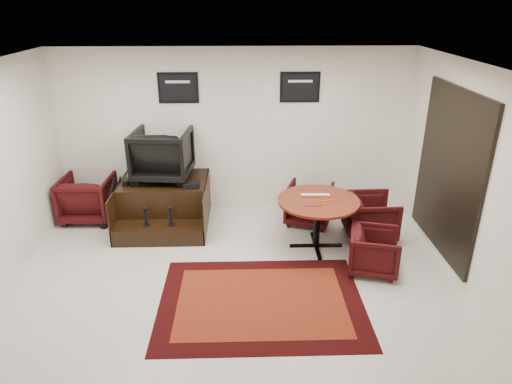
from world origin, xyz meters
TOP-DOWN VIEW (x-y plane):
  - ground at (0.00, 0.00)m, footprint 6.00×6.00m
  - room_shell at (0.41, 0.12)m, footprint 6.02×5.02m
  - area_rug at (0.35, -0.37)m, footprint 2.54×1.90m
  - shine_podium at (-1.16, 1.88)m, footprint 1.43×1.47m
  - shine_chair at (-1.16, 2.03)m, footprint 0.97×0.92m
  - shoes_pair at (-1.65, 1.80)m, footprint 0.25×0.28m
  - polish_kit at (-0.68, 1.63)m, footprint 0.25×0.18m
  - umbrella_black at (-2.03, 1.68)m, footprint 0.35×0.13m
  - umbrella_hooked at (-1.99, 1.92)m, footprint 0.32×0.12m
  - armchair_side at (-2.49, 2.06)m, footprint 0.84×0.79m
  - meeting_table at (1.24, 0.98)m, footprint 1.20×1.20m
  - table_chair_back at (1.25, 1.82)m, footprint 0.89×0.86m
  - table_chair_window at (2.15, 1.29)m, footprint 0.70×0.75m
  - table_chair_corner at (1.94, 0.30)m, footprint 0.75×0.78m
  - paper_roll at (1.21, 1.09)m, footprint 0.42×0.06m
  - table_clutter at (1.31, 0.95)m, footprint 0.56×0.39m

SIDE VIEW (x-z plane):
  - ground at x=0.00m, z-range 0.00..0.00m
  - area_rug at x=0.35m, z-range 0.00..0.01m
  - table_chair_corner at x=1.94m, z-range 0.00..0.67m
  - shine_podium at x=-1.16m, z-range -0.03..0.71m
  - table_chair_back at x=1.25m, z-range 0.00..0.74m
  - table_chair_window at x=2.15m, z-range 0.00..0.76m
  - armchair_side at x=-2.49m, z-range 0.00..0.84m
  - umbrella_hooked at x=-1.99m, z-range 0.00..0.85m
  - umbrella_black at x=-2.03m, z-range 0.00..0.93m
  - meeting_table at x=1.24m, z-range 0.30..1.08m
  - polish_kit at x=-0.68m, z-range 0.74..0.82m
  - shoes_pair at x=-1.65m, z-range 0.74..0.83m
  - table_clutter at x=1.31m, z-range 0.78..0.80m
  - paper_roll at x=1.21m, z-range 0.79..0.84m
  - shine_chair at x=-1.16m, z-range 0.74..1.66m
  - room_shell at x=0.41m, z-range 0.38..3.19m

